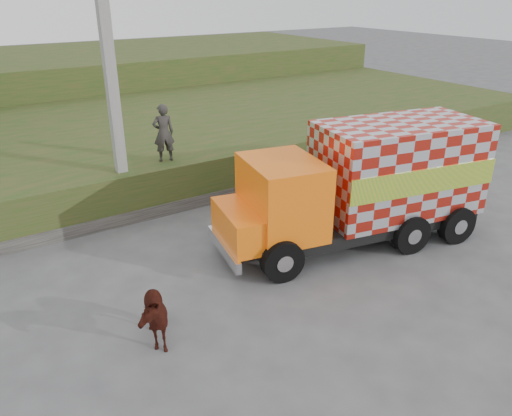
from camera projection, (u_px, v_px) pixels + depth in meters
ground at (228, 272)px, 12.57m from camera, size 120.00×120.00×0.00m
embankment at (103, 146)px, 19.93m from camera, size 40.00×12.00×1.50m
embankment_far at (37, 82)px, 28.82m from camera, size 40.00×12.00×3.00m
retaining_strip at (98, 223)px, 14.71m from camera, size 16.00×0.50×0.40m
utility_pole at (112, 84)px, 13.94m from camera, size 1.20×0.30×8.00m
cargo_truck at (366, 184)px, 13.50m from camera, size 7.68×3.73×3.29m
cow at (150, 314)px, 9.91m from camera, size 0.92×1.57×1.24m
pedestrian at (164, 133)px, 15.52m from camera, size 0.73×0.55×1.81m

